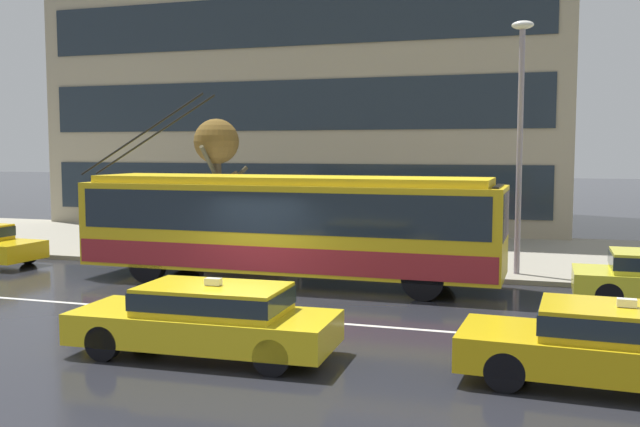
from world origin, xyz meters
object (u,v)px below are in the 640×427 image
object	(u,v)px
pedestrian_approaching_curb	(196,209)
taxi_oncoming_near	(208,316)
trolleybus	(288,225)
taxi_oncoming_far	(617,343)
pedestrian_at_shelter	(197,212)
street_tree_bare	(217,147)
street_lamp	(520,127)
bus_shelter	(242,200)

from	to	relation	value
pedestrian_approaching_curb	taxi_oncoming_near	bearing A→B (deg)	-61.72
trolleybus	pedestrian_approaching_curb	xyz separation A→B (m)	(-4.65, 3.66, -0.00)
taxi_oncoming_far	pedestrian_at_shelter	world-z (taller)	pedestrian_at_shelter
trolleybus	pedestrian_approaching_curb	world-z (taller)	trolleybus
taxi_oncoming_near	street_tree_bare	bearing A→B (deg)	114.94
pedestrian_approaching_curb	street_tree_bare	distance (m)	2.44
pedestrian_at_shelter	taxi_oncoming_far	bearing A→B (deg)	-36.71
taxi_oncoming_near	pedestrian_at_shelter	size ratio (longest dim) A/B	2.46
pedestrian_at_shelter	street_lamp	world-z (taller)	street_lamp
taxi_oncoming_near	pedestrian_approaching_curb	size ratio (longest dim) A/B	2.50
bus_shelter	pedestrian_approaching_curb	size ratio (longest dim) A/B	2.14
taxi_oncoming_far	street_tree_bare	distance (m)	16.96
taxi_oncoming_far	bus_shelter	bearing A→B (deg)	136.64
taxi_oncoming_far	pedestrian_at_shelter	bearing A→B (deg)	143.29
pedestrian_approaching_curb	street_tree_bare	xyz separation A→B (m)	(0.23, 1.17, 2.12)
pedestrian_at_shelter	street_lamp	bearing A→B (deg)	3.30
taxi_oncoming_near	pedestrian_approaching_curb	xyz separation A→B (m)	(-5.68, 10.56, 0.90)
trolleybus	street_lamp	bearing A→B (deg)	23.58
taxi_oncoming_far	pedestrian_at_shelter	distance (m)	14.42
bus_shelter	taxi_oncoming_far	bearing A→B (deg)	-43.36
taxi_oncoming_near	street_tree_bare	size ratio (longest dim) A/B	1.04
bus_shelter	pedestrian_at_shelter	xyz separation A→B (m)	(-0.91, -1.43, -0.31)
bus_shelter	trolleybus	bearing A→B (deg)	-50.36
street_lamp	taxi_oncoming_far	bearing A→B (deg)	-78.67
taxi_oncoming_far	pedestrian_approaching_curb	xyz separation A→B (m)	(-12.41, 10.23, 0.90)
trolleybus	taxi_oncoming_far	size ratio (longest dim) A/B	2.59
trolleybus	pedestrian_at_shelter	xyz separation A→B (m)	(-3.78, 2.03, 0.06)
trolleybus	street_tree_bare	bearing A→B (deg)	132.52
street_tree_bare	pedestrian_at_shelter	bearing A→B (deg)	-76.94
taxi_oncoming_far	street_lamp	size ratio (longest dim) A/B	0.66
bus_shelter	pedestrian_approaching_curb	distance (m)	1.83
pedestrian_approaching_curb	taxi_oncoming_far	bearing A→B (deg)	-39.51
trolleybus	street_lamp	size ratio (longest dim) A/B	1.72
trolleybus	street_tree_bare	world-z (taller)	trolleybus
trolleybus	bus_shelter	world-z (taller)	trolleybus
pedestrian_approaching_curb	street_lamp	bearing A→B (deg)	-5.80
pedestrian_approaching_curb	street_lamp	size ratio (longest dim) A/B	0.27
trolleybus	bus_shelter	xyz separation A→B (m)	(-2.87, 3.46, 0.36)
taxi_oncoming_far	pedestrian_at_shelter	size ratio (longest dim) A/B	2.42
taxi_oncoming_far	bus_shelter	xyz separation A→B (m)	(-10.62, 10.03, 1.27)
bus_shelter	street_tree_bare	distance (m)	2.72
street_lamp	pedestrian_at_shelter	bearing A→B (deg)	-176.70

